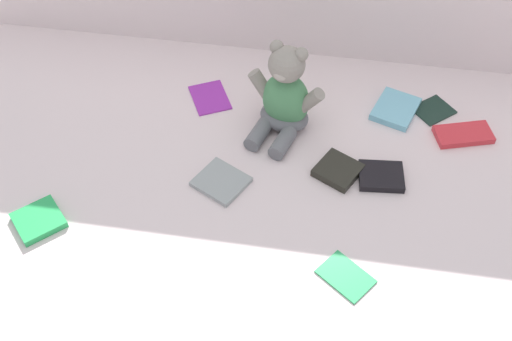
# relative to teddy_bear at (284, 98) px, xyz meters

# --- Properties ---
(ground_plane) EXTENTS (3.20, 3.20, 0.00)m
(ground_plane) POSITION_rel_teddy_bear_xyz_m (-0.04, -0.15, -0.09)
(ground_plane) COLOR silver
(teddy_bear) EXTENTS (0.20, 0.20, 0.24)m
(teddy_bear) POSITION_rel_teddy_bear_xyz_m (0.00, 0.00, 0.00)
(teddy_bear) COLOR #4C8C59
(teddy_bear) RESTS_ON ground_plane
(book_case_0) EXTENTS (0.15, 0.11, 0.02)m
(book_case_0) POSITION_rel_teddy_bear_xyz_m (0.44, 0.03, -0.08)
(book_case_0) COLOR red
(book_case_0) RESTS_ON ground_plane
(book_case_1) EXTENTS (0.14, 0.14, 0.01)m
(book_case_1) POSITION_rel_teddy_bear_xyz_m (-0.12, -0.21, -0.08)
(book_case_1) COLOR gray
(book_case_1) RESTS_ON ground_plane
(book_case_2) EXTENTS (0.13, 0.14, 0.01)m
(book_case_2) POSITION_rel_teddy_bear_xyz_m (-0.20, 0.07, -0.08)
(book_case_2) COLOR purple
(book_case_2) RESTS_ON ground_plane
(book_case_3) EXTENTS (0.12, 0.12, 0.01)m
(book_case_3) POSITION_rel_teddy_bear_xyz_m (0.37, 0.11, -0.08)
(book_case_3) COLOR #172D24
(book_case_3) RESTS_ON ground_plane
(book_case_4) EXTENTS (0.13, 0.15, 0.02)m
(book_case_4) POSITION_rel_teddy_bear_xyz_m (0.27, 0.09, -0.08)
(book_case_4) COLOR #72B9D0
(book_case_4) RESTS_ON ground_plane
(book_case_5) EXTENTS (0.13, 0.12, 0.01)m
(book_case_5) POSITION_rel_teddy_bear_xyz_m (0.18, -0.41, -0.08)
(book_case_5) COLOR #269955
(book_case_5) RESTS_ON ground_plane
(book_case_6) EXTENTS (0.11, 0.09, 0.02)m
(book_case_6) POSITION_rel_teddy_bear_xyz_m (0.24, -0.14, -0.08)
(book_case_6) COLOR black
(book_case_6) RESTS_ON ground_plane
(book_case_8) EXTENTS (0.13, 0.13, 0.02)m
(book_case_8) POSITION_rel_teddy_bear_xyz_m (-0.48, -0.38, -0.08)
(book_case_8) COLOR green
(book_case_8) RESTS_ON ground_plane
(book_case_9) EXTENTS (0.12, 0.12, 0.02)m
(book_case_9) POSITION_rel_teddy_bear_xyz_m (0.14, -0.14, -0.08)
(book_case_9) COLOR black
(book_case_9) RESTS_ON ground_plane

